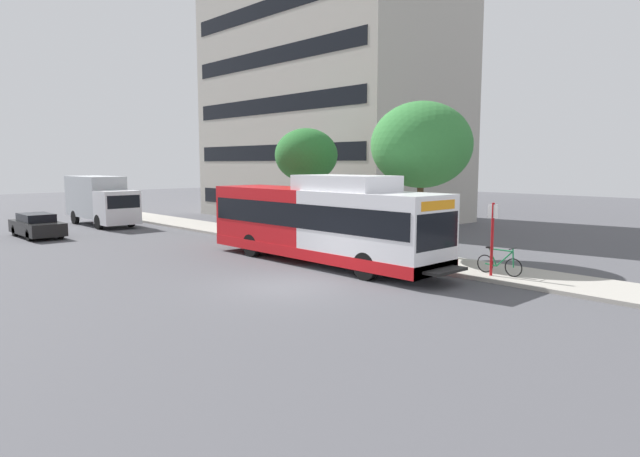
# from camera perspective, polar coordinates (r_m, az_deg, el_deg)

# --- Properties ---
(ground_plane) EXTENTS (120.00, 120.00, 0.00)m
(ground_plane) POSITION_cam_1_polar(r_m,az_deg,el_deg) (25.15, -15.19, -2.88)
(ground_plane) COLOR #4C4C51
(sidewalk_curb) EXTENTS (3.00, 56.00, 0.14)m
(sidewalk_curb) POSITION_cam_1_polar(r_m,az_deg,el_deg) (27.54, -0.22, -1.67)
(sidewalk_curb) COLOR #A8A399
(sidewalk_curb) RESTS_ON ground
(transit_bus) EXTENTS (2.58, 12.25, 3.65)m
(transit_bus) POSITION_cam_1_polar(r_m,az_deg,el_deg) (22.59, 0.12, 0.65)
(transit_bus) COLOR white
(transit_bus) RESTS_ON ground
(bus_stop_sign_pole) EXTENTS (0.10, 0.36, 2.60)m
(bus_stop_sign_pole) POSITION_cam_1_polar(r_m,az_deg,el_deg) (20.34, 17.41, -0.49)
(bus_stop_sign_pole) COLOR red
(bus_stop_sign_pole) RESTS_ON sidewalk_curb
(bicycle_parked) EXTENTS (0.52, 1.76, 1.02)m
(bicycle_parked) POSITION_cam_1_polar(r_m,az_deg,el_deg) (20.75, 18.08, -3.42)
(bicycle_parked) COLOR black
(bicycle_parked) RESTS_ON sidewalk_curb
(street_tree_near_stop) EXTENTS (4.35, 4.35, 6.61)m
(street_tree_near_stop) POSITION_cam_1_polar(r_m,az_deg,el_deg) (24.28, 10.46, 8.50)
(street_tree_near_stop) COLOR #4C3823
(street_tree_near_stop) RESTS_ON sidewalk_curb
(street_tree_mid_block) EXTENTS (3.28, 3.28, 5.79)m
(street_tree_mid_block) POSITION_cam_1_polar(r_m,az_deg,el_deg) (29.01, -1.43, 7.56)
(street_tree_mid_block) COLOR #4C3823
(street_tree_mid_block) RESTS_ON sidewalk_curb
(parked_car_far_lane) EXTENTS (1.80, 4.50, 1.33)m
(parked_car_far_lane) POSITION_cam_1_polar(r_m,az_deg,el_deg) (34.51, -27.26, 0.28)
(parked_car_far_lane) COLOR black
(parked_car_far_lane) RESTS_ON ground
(box_truck_background) EXTENTS (2.32, 7.01, 3.25)m
(box_truck_background) POSITION_cam_1_polar(r_m,az_deg,el_deg) (39.39, -21.79, 2.84)
(box_truck_background) COLOR silver
(box_truck_background) RESTS_ON ground
(lattice_comm_tower) EXTENTS (1.10, 1.10, 26.95)m
(lattice_comm_tower) POSITION_cam_1_polar(r_m,az_deg,el_deg) (55.59, -11.39, 11.59)
(lattice_comm_tower) COLOR #B7B7BC
(lattice_comm_tower) RESTS_ON ground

